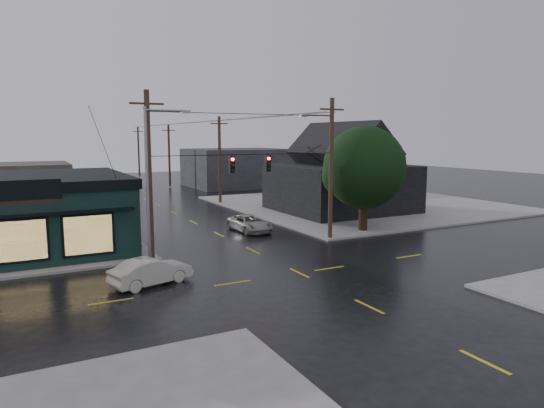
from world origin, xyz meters
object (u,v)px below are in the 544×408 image
corner_tree (364,168)px  utility_pole_ne (330,239)px  suv_silver (250,223)px  utility_pole_nw (152,260)px  sedan_cream (151,271)px

corner_tree → utility_pole_ne: (-3.95, -1.19, -5.06)m
suv_silver → utility_pole_nw: bearing=-151.3°
corner_tree → sedan_cream: 19.64m
utility_pole_nw → utility_pole_ne: (13.00, 0.00, 0.00)m
corner_tree → sedan_cream: bearing=-161.7°
corner_tree → sedan_cream: (-18.18, -6.01, -4.37)m
corner_tree → utility_pole_ne: size_ratio=0.80×
suv_silver → sedan_cream: bearing=-137.3°
utility_pole_ne → sedan_cream: 15.04m
utility_pole_nw → utility_pole_ne: size_ratio=1.00×
utility_pole_ne → suv_silver: (-3.90, 5.44, 0.65)m
sedan_cream → utility_pole_nw: bearing=-31.0°
utility_pole_ne → suv_silver: bearing=125.7°
corner_tree → utility_pole_ne: 6.53m
sedan_cream → suv_silver: size_ratio=0.89×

